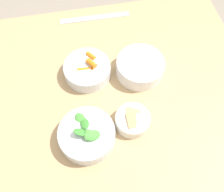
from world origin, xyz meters
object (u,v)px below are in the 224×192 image
object	(u,v)px
bowl_cookies	(133,120)
ruler	(95,18)
bowl_carrots	(87,69)
bowl_beans_hotdog	(140,67)
bowl_greens	(87,135)

from	to	relation	value
bowl_cookies	ruler	bearing A→B (deg)	95.06
bowl_carrots	bowl_beans_hotdog	distance (m)	0.21
bowl_carrots	bowl_beans_hotdog	world-z (taller)	bowl_carrots
bowl_greens	bowl_beans_hotdog	world-z (taller)	bowl_greens
bowl_beans_hotdog	bowl_cookies	world-z (taller)	bowl_beans_hotdog
bowl_greens	ruler	bearing A→B (deg)	78.40
bowl_carrots	bowl_cookies	distance (m)	0.27
bowl_cookies	bowl_carrots	bearing A→B (deg)	117.46
bowl_carrots	ruler	world-z (taller)	bowl_carrots
ruler	bowl_greens	bearing A→B (deg)	-101.60
bowl_carrots	bowl_beans_hotdog	xyz separation A→B (m)	(0.21, -0.03, 0.00)
bowl_carrots	ruler	distance (m)	0.32
ruler	bowl_beans_hotdog	bearing A→B (deg)	-69.06
bowl_greens	bowl_beans_hotdog	distance (m)	0.34
bowl_beans_hotdog	bowl_cookies	distance (m)	0.23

